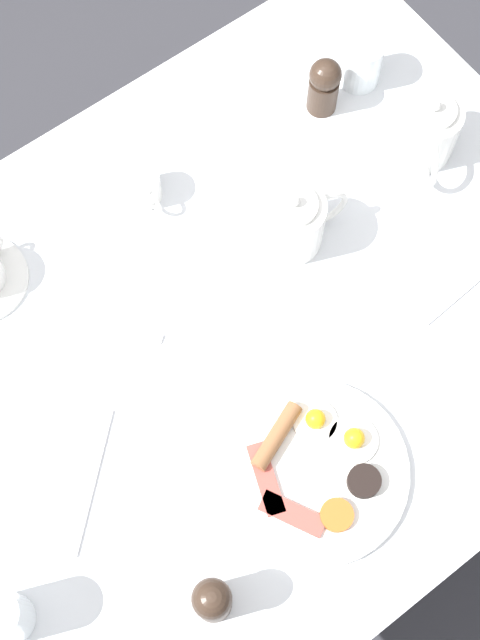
# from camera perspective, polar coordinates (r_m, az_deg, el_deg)

# --- Properties ---
(ground_plane) EXTENTS (8.00, 8.00, 0.00)m
(ground_plane) POSITION_cam_1_polar(r_m,az_deg,el_deg) (2.06, 0.00, -7.71)
(ground_plane) COLOR #333338
(table) EXTENTS (0.94, 1.21, 0.73)m
(table) POSITION_cam_1_polar(r_m,az_deg,el_deg) (1.42, 0.00, -1.27)
(table) COLOR silver
(table) RESTS_ON ground_plane
(breakfast_plate) EXTENTS (0.27, 0.27, 0.04)m
(breakfast_plate) POSITION_cam_1_polar(r_m,az_deg,el_deg) (1.29, 4.83, -9.36)
(breakfast_plate) COLOR white
(breakfast_plate) RESTS_ON table
(teapot_near) EXTENTS (0.17, 0.12, 0.13)m
(teapot_near) POSITION_cam_1_polar(r_m,az_deg,el_deg) (1.48, 11.88, 11.76)
(teapot_near) COLOR white
(teapot_near) RESTS_ON table
(teapot_far) EXTENTS (0.10, 0.19, 0.13)m
(teapot_far) POSITION_cam_1_polar(r_m,az_deg,el_deg) (1.37, 3.42, 6.31)
(teapot_far) COLOR white
(teapot_far) RESTS_ON table
(water_glass_tall) EXTENTS (0.07, 0.07, 0.09)m
(water_glass_tall) POSITION_cam_1_polar(r_m,az_deg,el_deg) (1.56, 7.79, 16.02)
(water_glass_tall) COLOR white
(water_glass_tall) RESTS_ON table
(water_glass_short) EXTENTS (0.07, 0.07, 0.10)m
(water_glass_short) POSITION_cam_1_polar(r_m,az_deg,el_deg) (1.26, -15.00, -17.91)
(water_glass_short) COLOR white
(water_glass_short) RESTS_ON table
(creamer_jug) EXTENTS (0.09, 0.06, 0.06)m
(creamer_jug) POSITION_cam_1_polar(r_m,az_deg,el_deg) (1.44, -6.31, 8.51)
(creamer_jug) COLOR white
(creamer_jug) RESTS_ON table
(pepper_grinder) EXTENTS (0.05, 0.05, 0.11)m
(pepper_grinder) POSITION_cam_1_polar(r_m,az_deg,el_deg) (1.51, 5.40, 14.74)
(pepper_grinder) COLOR #38281E
(pepper_grinder) RESTS_ON table
(salt_grinder) EXTENTS (0.05, 0.05, 0.11)m
(salt_grinder) POSITION_cam_1_polar(r_m,az_deg,el_deg) (1.21, -1.78, -17.50)
(salt_grinder) COLOR #38281E
(salt_grinder) RESTS_ON table
(fork_by_plate) EXTENTS (0.14, 0.12, 0.00)m
(fork_by_plate) POSITION_cam_1_polar(r_m,az_deg,el_deg) (1.37, -8.44, -0.38)
(fork_by_plate) COLOR silver
(fork_by_plate) RESTS_ON table
(knife_by_plate) EXTENTS (0.15, 0.17, 0.00)m
(knife_by_plate) POSITION_cam_1_polar(r_m,az_deg,el_deg) (1.31, -9.52, -10.15)
(knife_by_plate) COLOR silver
(knife_by_plate) RESTS_ON table
(fork_spare) EXTENTS (0.03, 0.17, 0.00)m
(fork_spare) POSITION_cam_1_polar(r_m,az_deg,el_deg) (1.42, 14.13, 1.95)
(fork_spare) COLOR silver
(fork_spare) RESTS_ON table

